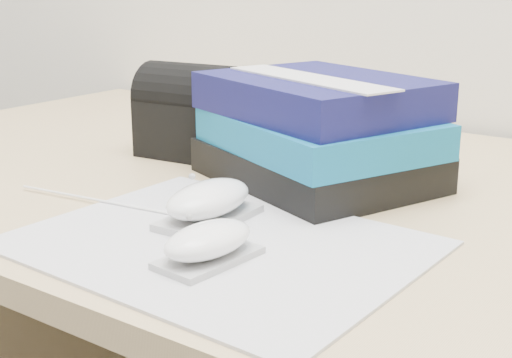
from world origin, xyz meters
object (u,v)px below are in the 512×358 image
Objects in this scene: mouse_rear at (209,202)px; pouch at (191,111)px; desk at (363,342)px; mouse_front at (208,243)px; book_stack at (318,131)px.

mouse_rear is 0.80× the size of pouch.
mouse_front is (0.00, -0.34, 0.26)m from desk.
mouse_rear reaches higher than desk.
pouch is (-0.27, 0.30, 0.04)m from mouse_front.
desk is at bearing 90.54° from mouse_front.
pouch is (-0.27, -0.04, 0.30)m from desk.
pouch is at bearing 133.41° from mouse_rear.
mouse_rear is 0.21m from book_stack.
mouse_front is at bearing -47.91° from pouch.
mouse_front is (0.07, -0.09, -0.00)m from mouse_rear.
book_stack is (-0.05, 0.29, 0.04)m from mouse_front.
mouse_front is at bearing -79.24° from book_stack.
pouch is (-0.22, 0.01, -0.00)m from book_stack.
desk is 15.53× the size of mouse_front.
book_stack is at bearing -135.63° from desk.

